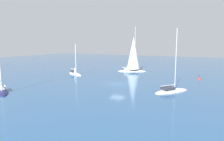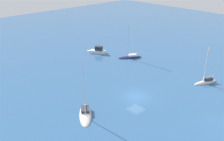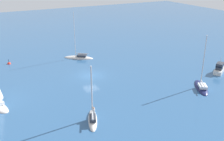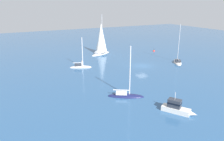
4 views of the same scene
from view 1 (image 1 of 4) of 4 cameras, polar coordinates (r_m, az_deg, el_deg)
The scene contains 6 objects.
ground_plane at distance 36.73m, azimuth 1.52°, elevation -3.83°, with size 160.00×160.00×0.00m, color #2D5684.
sloop at distance 34.73m, azimuth -28.59°, elevation -5.18°, with size 4.54×5.88×8.76m.
sloop_1 at distance 32.33m, azimuth 16.31°, elevation -5.57°, with size 6.05×5.13×10.01m.
sloop_2 at distance 52.41m, azimuth 5.97°, elevation 4.23°, with size 4.90×7.55×11.75m.
sloop_3 at distance 48.37m, azimuth -10.39°, elevation -0.85°, with size 2.95×5.15×7.58m.
channel_buoy at distance 45.16m, azimuth 23.20°, elevation -2.25°, with size 0.70×0.70×1.28m.
Camera 1 is at (32.53, 15.33, 7.47)m, focal length 32.52 mm.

